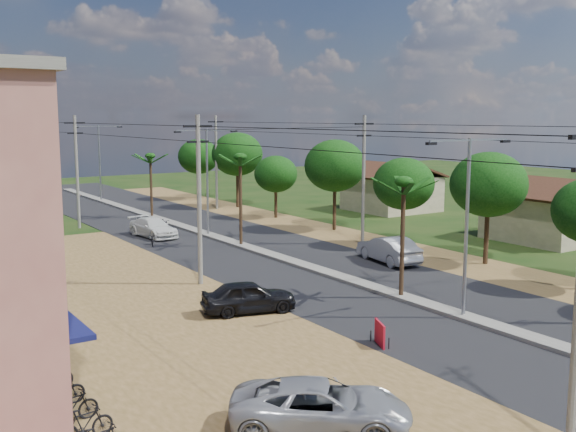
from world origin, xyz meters
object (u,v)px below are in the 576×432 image
object	(u,v)px
roadside_sign	(380,334)
car_parked_dark	(249,297)
car_silver_mid	(388,250)
car_white_far	(153,228)
parked_scooter_row	(85,425)
car_parked_silver	(321,408)

from	to	relation	value
roadside_sign	car_parked_dark	bearing A→B (deg)	130.72
car_silver_mid	car_white_far	distance (m)	18.40
car_parked_dark	parked_scooter_row	xyz separation A→B (m)	(-9.98, -8.22, -0.23)
car_parked_silver	parked_scooter_row	xyz separation A→B (m)	(-5.79, 3.08, -0.22)
car_white_far	car_parked_dark	xyz separation A→B (m)	(-3.86, -20.74, 0.04)
car_white_far	parked_scooter_row	world-z (taller)	car_white_far
roadside_sign	parked_scooter_row	size ratio (longest dim) A/B	0.13
roadside_sign	parked_scooter_row	distance (m)	12.07
car_white_far	roadside_sign	bearing A→B (deg)	-101.68
car_parked_silver	car_parked_dark	distance (m)	12.05
car_silver_mid	roadside_sign	bearing A→B (deg)	55.63
roadside_sign	parked_scooter_row	xyz separation A→B (m)	(-11.98, -1.49, 0.02)
parked_scooter_row	car_silver_mid	bearing A→B (deg)	29.50
car_white_far	car_parked_silver	size ratio (longest dim) A/B	0.93
roadside_sign	car_parked_silver	bearing A→B (deg)	-119.41
car_parked_silver	parked_scooter_row	size ratio (longest dim) A/B	0.61
car_parked_dark	parked_scooter_row	world-z (taller)	car_parked_dark
car_white_far	car_parked_dark	size ratio (longest dim) A/B	1.12
car_silver_mid	car_parked_dark	size ratio (longest dim) A/B	1.14
car_white_far	car_parked_dark	bearing A→B (deg)	-108.35
car_silver_mid	car_parked_dark	world-z (taller)	car_silver_mid
car_parked_silver	car_parked_dark	size ratio (longest dim) A/B	1.20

